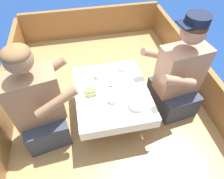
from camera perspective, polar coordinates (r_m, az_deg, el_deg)
ground_plane at (r=2.27m, az=-0.02°, el=-10.75°), size 60.00×60.00×0.00m
boat_deck at (r=2.17m, az=-0.02°, el=-9.05°), size 2.06×3.10×0.24m
gunwale_port at (r=2.05m, az=-28.86°, el=-7.77°), size 0.06×3.10×0.37m
gunwale_starboard at (r=2.27m, az=25.56°, el=0.34°), size 0.06×3.10×0.37m
bow_coaming at (r=3.08m, az=-5.93°, el=18.59°), size 1.94×0.06×0.43m
cockpit_table at (r=1.81m, az=-0.00°, el=-1.23°), size 0.65×0.76×0.36m
person_port at (r=1.75m, az=-20.15°, el=-4.35°), size 0.57×0.52×0.97m
person_starboard at (r=1.95m, az=18.32°, el=3.38°), size 0.56×0.50×1.01m
plate_sandwich at (r=1.77m, az=-6.12°, el=-1.10°), size 0.20×0.20×0.01m
plate_bread at (r=1.86m, az=5.66°, el=2.01°), size 0.20×0.20×0.01m
sandwich at (r=1.75m, az=-6.19°, el=-0.50°), size 0.10×0.10×0.05m
bowl_port_near at (r=2.00m, az=3.26°, el=6.84°), size 0.13×0.13×0.04m
bowl_starboard_near at (r=1.67m, az=7.16°, el=-4.19°), size 0.14×0.14×0.04m
coffee_cup_port at (r=1.89m, az=-3.79°, el=4.37°), size 0.10×0.07×0.06m
coffee_cup_starboard at (r=1.68m, az=0.25°, el=-2.74°), size 0.10×0.07×0.05m
utensil_spoon_center at (r=1.65m, az=-3.06°, el=-5.75°), size 0.15×0.10×0.01m
utensil_spoon_port at (r=1.86m, az=-0.29°, el=2.39°), size 0.09×0.16×0.01m
utensil_fork_port at (r=1.82m, az=1.27°, el=0.93°), size 0.17×0.03×0.00m
utensil_spoon_starboard at (r=1.75m, az=5.06°, el=-1.73°), size 0.13×0.13×0.01m
utensil_knife_port at (r=1.59m, az=-5.36°, el=-8.73°), size 0.14×0.11×0.00m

